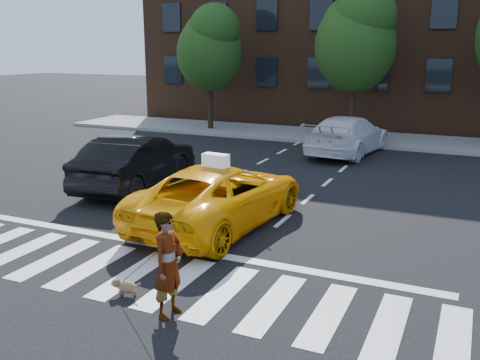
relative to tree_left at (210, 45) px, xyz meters
The scene contains 13 objects.
ground 18.90m from the tree_left, 67.71° to the right, with size 120.00×120.00×0.00m, color black.
crosswalk 18.90m from the tree_left, 67.71° to the right, with size 13.00×2.40×0.01m, color silver.
stop_line 17.47m from the tree_left, 65.65° to the right, with size 12.00×0.30×0.01m, color silver.
sidewalk_far 8.24m from the tree_left, ahead, with size 30.00×4.00×0.15m, color slate.
building 10.73m from the tree_left, 48.97° to the left, with size 26.00×10.00×12.00m, color #4E2E1C.
tree_left is the anchor object (origin of this frame).
tree_mid 7.51m from the tree_left, ahead, with size 3.69×3.69×7.10m.
taxi 15.71m from the tree_left, 61.96° to the right, with size 2.57×5.57×1.55m, color #FFAA05.
black_sedan 12.23m from the tree_left, 74.52° to the right, with size 1.80×5.16×1.70m, color black.
white_suv 9.35m from the tree_left, 21.06° to the right, with size 2.22×5.47×1.59m, color silver.
woman 20.31m from the tree_left, 64.81° to the right, with size 0.67×0.44×1.83m, color #999999.
dog 19.76m from the tree_left, 67.47° to the right, with size 0.58×0.30×0.33m.
taxi_sign 15.69m from the tree_left, 62.31° to the right, with size 0.65×0.28×0.32m, color white.
Camera 1 is at (6.01, -8.13, 4.46)m, focal length 40.00 mm.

